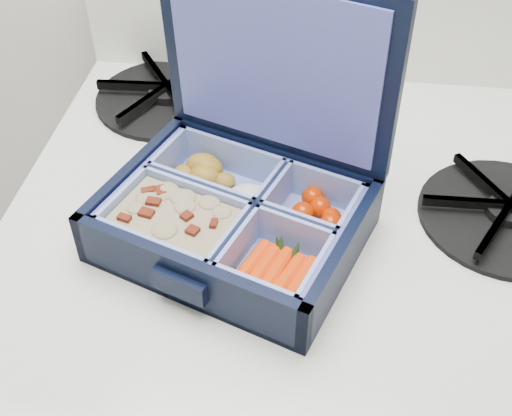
# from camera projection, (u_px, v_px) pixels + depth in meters

# --- Properties ---
(bento_box) EXTENTS (0.26, 0.23, 0.05)m
(bento_box) POSITION_uv_depth(u_px,v_px,m) (233.00, 219.00, 0.56)
(bento_box) COLOR black
(bento_box) RESTS_ON stove
(burner_grate) EXTENTS (0.17, 0.17, 0.02)m
(burner_grate) POSITION_uv_depth(u_px,v_px,m) (508.00, 209.00, 0.59)
(burner_grate) COLOR black
(burner_grate) RESTS_ON stove
(burner_grate_rear) EXTENTS (0.18, 0.18, 0.02)m
(burner_grate_rear) POSITION_uv_depth(u_px,v_px,m) (168.00, 93.00, 0.74)
(burner_grate_rear) COLOR black
(burner_grate_rear) RESTS_ON stove
(fork) EXTENTS (0.11, 0.15, 0.01)m
(fork) POSITION_uv_depth(u_px,v_px,m) (292.00, 143.00, 0.68)
(fork) COLOR #B0AEC5
(fork) RESTS_ON stove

